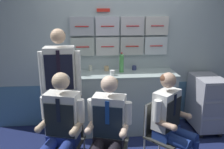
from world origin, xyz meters
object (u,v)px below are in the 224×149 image
Objects in this scene: water_bottle_tall at (122,63)px; service_trolley at (205,102)px; paper_cup_tan at (112,73)px; crew_member_near_trolley at (172,121)px; crew_member_standing at (61,81)px; crew_member_left at (60,125)px; crew_member_center at (108,129)px; folding_chair_center at (111,134)px; folding_chair_near_trolley at (159,128)px; folding_chair_left at (67,133)px.

service_trolley is at bearing -6.89° from water_bottle_tall.
water_bottle_tall is 0.26m from paper_cup_tan.
crew_member_standing reaches higher than crew_member_near_trolley.
water_bottle_tall is at bearing 111.76° from crew_member_near_trolley.
crew_member_left is 1.02× the size of crew_member_center.
crew_member_near_trolley reaches higher than service_trolley.
crew_member_left is 16.61× the size of paper_cup_tan.
folding_chair_near_trolley is (0.60, 0.10, 0.00)m from folding_chair_center.
crew_member_standing reaches higher than paper_cup_tan.
paper_cup_tan is at bearing 56.97° from crew_member_left.
folding_chair_left is 0.69m from crew_member_standing.
crew_member_center is at bearing -51.78° from crew_member_standing.
folding_chair_left is 1.12m from folding_chair_near_trolley.
folding_chair_near_trolley is 1.09m from paper_cup_tan.
water_bottle_tall reaches higher than folding_chair_left.
water_bottle_tall is (0.78, 1.03, 0.58)m from folding_chair_left.
paper_cup_tan is (0.62, 0.86, 0.48)m from folding_chair_left.
crew_member_near_trolley is at bearing -47.82° from folding_chair_near_trolley.
folding_chair_left is at bearing 73.83° from crew_member_left.
crew_member_standing is at bearing -147.65° from water_bottle_tall.
folding_chair_center is 0.69× the size of crew_member_near_trolley.
crew_member_standing is at bearing -151.79° from paper_cup_tan.
folding_chair_left is 0.24m from crew_member_left.
crew_member_standing is at bearing 94.63° from crew_member_left.
water_bottle_tall is at bearing 76.72° from folding_chair_center.
water_bottle_tall reaches higher than paper_cup_tan.
crew_member_standing is at bearing 101.27° from folding_chair_left.
service_trolley is 1.60m from paper_cup_tan.
water_bottle_tall reaches higher than folding_chair_near_trolley.
water_bottle_tall is (0.82, 1.19, 0.40)m from crew_member_left.
folding_chair_left is at bearing -157.78° from service_trolley.
crew_member_near_trolley is 0.74× the size of crew_member_standing.
crew_member_near_trolley is 16.08× the size of paper_cup_tan.
folding_chair_left is at bearing 171.24° from folding_chair_center.
crew_member_left is 1.50m from water_bottle_tall.
folding_chair_left is 0.52m from folding_chair_center.
service_trolley is at bearing 9.92° from crew_member_standing.
paper_cup_tan is (0.66, 1.02, 0.29)m from crew_member_left.
water_bottle_tall is at bearing 53.07° from folding_chair_left.
crew_member_left is at bearing 171.04° from crew_member_center.
crew_member_near_trolley is (0.71, -0.02, 0.16)m from folding_chair_center.
folding_chair_left is at bearing -78.73° from crew_member_standing.
water_bottle_tall is at bearing 32.35° from crew_member_standing.
crew_member_standing is 21.87× the size of paper_cup_tan.
crew_member_standing is (-2.22, -0.39, 0.53)m from service_trolley.
crew_member_center is at bearing -169.86° from crew_member_near_trolley.
folding_chair_near_trolley is (-1.01, -0.85, 0.05)m from service_trolley.
crew_member_left reaches higher than folding_chair_near_trolley.
paper_cup_tan is at bearing 82.27° from crew_member_center.
paper_cup_tan is at bearing -133.25° from water_bottle_tall.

